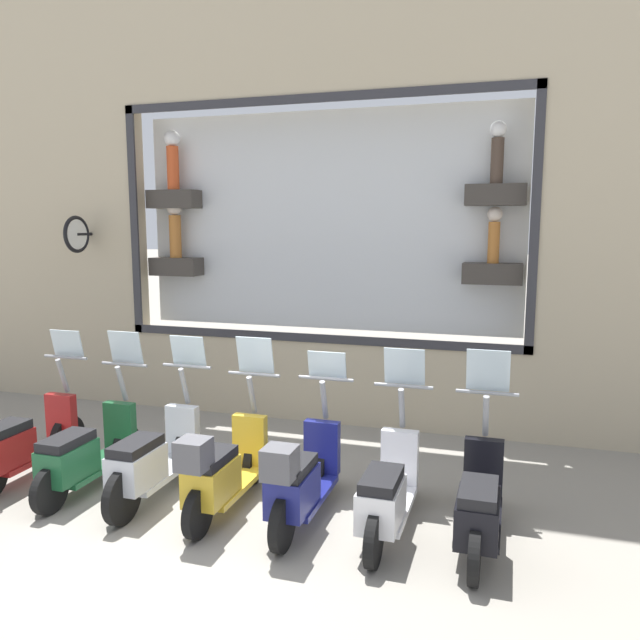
% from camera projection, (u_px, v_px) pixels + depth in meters
% --- Properties ---
extents(ground_plane, '(120.00, 120.00, 0.00)m').
position_uv_depth(ground_plane, '(208.00, 528.00, 5.97)').
color(ground_plane, gray).
extents(building_facade, '(1.21, 36.00, 10.05)m').
position_uv_depth(building_facade, '(319.00, 60.00, 8.60)').
color(building_facade, tan).
rests_on(building_facade, ground_plane).
extents(scooter_black_0, '(1.79, 0.61, 1.67)m').
position_uv_depth(scooter_black_0, '(479.00, 504.00, 5.52)').
color(scooter_black_0, black).
rests_on(scooter_black_0, ground_plane).
extents(scooter_white_1, '(1.79, 0.60, 1.63)m').
position_uv_depth(scooter_white_1, '(387.00, 492.00, 5.77)').
color(scooter_white_1, black).
rests_on(scooter_white_1, ground_plane).
extents(scooter_navy_2, '(1.80, 0.60, 1.55)m').
position_uv_depth(scooter_navy_2, '(300.00, 479.00, 5.95)').
color(scooter_navy_2, black).
rests_on(scooter_navy_2, ground_plane).
extents(scooter_yellow_3, '(1.80, 0.61, 1.66)m').
position_uv_depth(scooter_yellow_3, '(222.00, 470.00, 6.19)').
color(scooter_yellow_3, black).
rests_on(scooter_yellow_3, ground_plane).
extents(scooter_silver_4, '(1.81, 0.60, 1.63)m').
position_uv_depth(scooter_silver_4, '(152.00, 460.00, 6.50)').
color(scooter_silver_4, black).
rests_on(scooter_silver_4, ground_plane).
extents(scooter_green_5, '(1.80, 0.60, 1.64)m').
position_uv_depth(scooter_green_5, '(85.00, 454.00, 6.74)').
color(scooter_green_5, black).
rests_on(scooter_green_5, ground_plane).
extents(scooter_red_6, '(1.81, 0.61, 1.61)m').
position_uv_depth(scooter_red_6, '(19.00, 442.00, 6.93)').
color(scooter_red_6, black).
rests_on(scooter_red_6, ground_plane).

